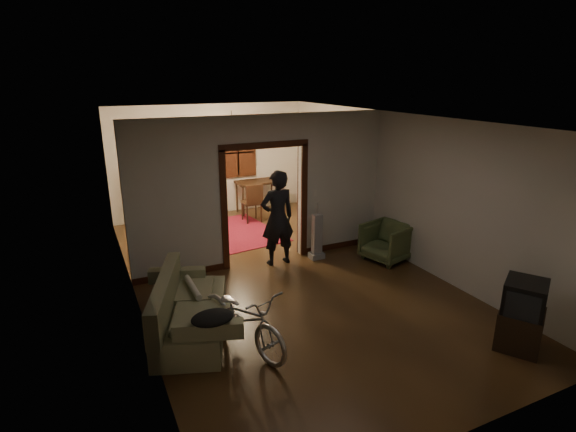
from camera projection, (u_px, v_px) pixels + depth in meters
floor at (281, 274)px, 8.16m from camera, size 5.00×8.50×0.01m
ceiling at (280, 118)px, 7.32m from camera, size 5.00×8.50×0.01m
wall_back at (211, 160)px, 11.40m from camera, size 5.00×0.02×2.80m
wall_left at (129, 219)px, 6.72m from camera, size 0.02×8.50×2.80m
wall_right at (397, 186)px, 8.77m from camera, size 0.02×8.50×2.80m
partition_wall at (264, 191)px, 8.39m from camera, size 5.00×0.14×2.80m
door_casing at (264, 206)px, 8.48m from camera, size 1.74×0.20×2.32m
far_window at (238, 153)px, 11.61m from camera, size 0.98×0.06×1.28m
chandelier at (232, 130)px, 9.61m from camera, size 0.24×0.24×0.24m
light_switch at (315, 193)px, 8.80m from camera, size 0.08×0.01×0.12m
sofa at (191, 303)px, 6.21m from camera, size 1.46×2.09×0.88m
rolled_paper at (193, 287)px, 6.49m from camera, size 0.09×0.73×0.09m
jacket at (213, 318)px, 5.38m from camera, size 0.52×0.39×0.15m
bicycle at (242, 317)px, 5.86m from camera, size 1.10×1.77×0.88m
armchair at (386, 242)px, 8.71m from camera, size 0.99×0.98×0.74m
tv_stand at (520, 329)px, 5.92m from camera, size 0.77×0.75×0.53m
crt_tv at (525, 298)px, 5.79m from camera, size 0.72×0.71×0.47m
vacuum at (317, 237)px, 8.76m from camera, size 0.29×0.24×0.90m
person at (278, 218)px, 8.39m from camera, size 0.67×0.44×1.82m
oriental_rug at (234, 233)px, 10.31m from camera, size 2.03×2.52×0.02m
locker at (166, 191)px, 10.86m from camera, size 0.86×0.57×1.59m
globe at (162, 143)px, 10.51m from camera, size 0.26×0.26×0.26m
desk at (258, 197)px, 11.80m from camera, size 1.22×0.85×0.82m
desk_chair at (251, 202)px, 11.00m from camera, size 0.43×0.43×0.97m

